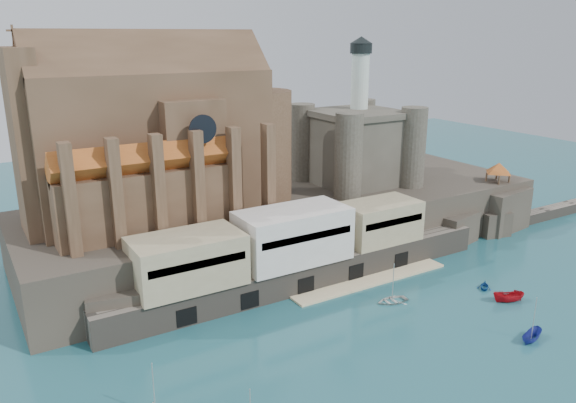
% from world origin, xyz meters
% --- Properties ---
extents(ground, '(300.00, 300.00, 0.00)m').
position_xyz_m(ground, '(0.00, 0.00, 0.00)').
color(ground, '#1A4E57').
rests_on(ground, ground).
extents(promontory, '(100.00, 36.00, 10.00)m').
position_xyz_m(promontory, '(-0.19, 39.37, 4.92)').
color(promontory, '#2B2520').
rests_on(promontory, ground).
extents(quay, '(70.00, 12.00, 13.05)m').
position_xyz_m(quay, '(-10.19, 23.07, 6.07)').
color(quay, '#625A4F').
rests_on(quay, ground).
extents(church, '(47.00, 25.93, 30.51)m').
position_xyz_m(church, '(-24.13, 41.85, 22.13)').
color(church, '#4B3523').
rests_on(church, promontory).
extents(castle_keep, '(21.20, 21.20, 29.30)m').
position_xyz_m(castle_keep, '(16.08, 41.08, 18.31)').
color(castle_keep, '#423D33').
rests_on(castle_keep, promontory).
extents(rock_outcrop, '(14.50, 10.50, 8.70)m').
position_xyz_m(rock_outcrop, '(42.00, 25.84, 4.02)').
color(rock_outcrop, '#2B2520').
rests_on(rock_outcrop, ground).
extents(pavilion, '(6.40, 6.40, 5.40)m').
position_xyz_m(pavilion, '(42.00, 26.00, 12.73)').
color(pavilion, '#4B3523').
rests_on(pavilion, rock_outcrop).
extents(breakwater, '(40.00, 3.00, 2.40)m').
position_xyz_m(breakwater, '(66.00, 24.00, 0.00)').
color(breakwater, '#625A4F').
rests_on(breakwater, ground).
extents(boat_2, '(2.06, 2.02, 4.44)m').
position_xyz_m(boat_2, '(8.45, -8.03, 0.00)').
color(boat_2, navy).
rests_on(boat_2, ground).
extents(boat_5, '(2.56, 2.53, 5.12)m').
position_xyz_m(boat_5, '(15.39, 1.14, 0.00)').
color(boat_5, '#B20D17').
rests_on(boat_5, ground).
extents(boat_6, '(1.60, 3.77, 5.12)m').
position_xyz_m(boat_6, '(-0.02, 10.39, 0.00)').
color(boat_6, beige).
rests_on(boat_6, ground).
extents(boat_7, '(2.95, 3.16, 3.14)m').
position_xyz_m(boat_7, '(15.96, 6.19, 0.00)').
color(boat_7, navy).
rests_on(boat_7, ground).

